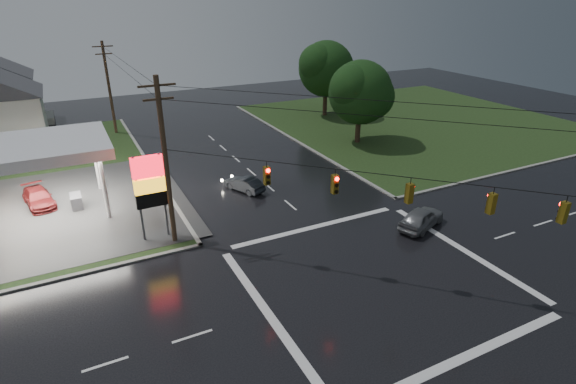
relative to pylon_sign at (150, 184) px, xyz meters
name	(u,v)px	position (x,y,z in m)	size (l,w,h in m)	color
ground	(375,277)	(10.50, -10.50, -4.01)	(120.00, 120.00, 0.00)	black
grass_ne	(416,121)	(36.50, 15.50, -3.97)	(36.00, 36.00, 0.08)	#1E3116
pylon_sign	(150,184)	(0.00, 0.00, 0.00)	(2.00, 0.35, 6.00)	#59595E
utility_pole_nw	(166,161)	(1.00, -1.00, 1.71)	(2.20, 0.32, 11.00)	#382619
utility_pole_n	(109,87)	(1.00, 27.50, 1.46)	(2.20, 0.32, 10.50)	#382619
traffic_signals	(386,175)	(10.52, -10.52, 2.47)	(26.87, 26.87, 1.47)	black
tree_ne_near	(361,93)	(24.64, 11.49, 1.55)	(7.99, 6.80, 8.98)	black
tree_ne_far	(327,69)	(27.65, 23.49, 2.17)	(8.46, 7.20, 9.80)	black
car_north	(244,184)	(8.31, 4.77, -3.39)	(1.30, 3.74, 1.23)	black
car_crossing	(421,218)	(17.14, -6.90, -3.28)	(1.73, 4.31, 1.47)	slate
car_pump	(39,198)	(-7.11, 9.31, -3.36)	(1.83, 4.51, 1.31)	#5C1516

